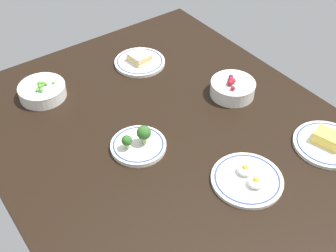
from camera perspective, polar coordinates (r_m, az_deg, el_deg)
dining_table at (r=142.49cm, az=-0.00°, el=-1.19°), size 129.21×107.30×4.00cm
plate_eggs at (r=127.64cm, az=10.38°, el=-6.83°), size 20.86×20.86×4.40cm
plate_sandwich at (r=170.82cm, az=-3.73°, el=8.49°), size 19.56×19.56×4.47cm
bowl_peas at (r=159.33cm, az=-16.15°, el=4.49°), size 16.54×16.54×5.89cm
plate_cheese at (r=144.08cm, az=20.18°, el=-2.09°), size 21.05×21.05×4.92cm
plate_broccoli at (r=134.59cm, az=-3.89°, el=-2.31°), size 17.39×17.39×8.10cm
bowl_berries at (r=155.37cm, az=8.45°, el=4.99°), size 15.88×15.88×7.17cm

